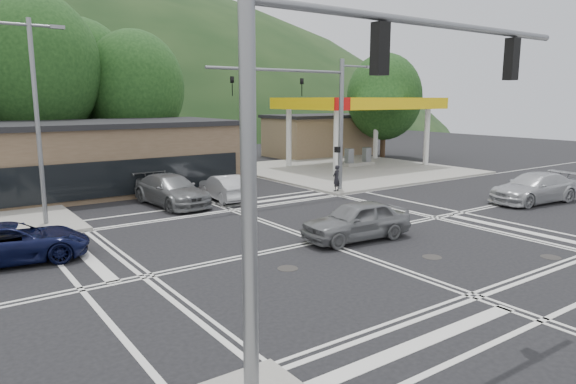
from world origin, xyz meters
TOP-DOWN VIEW (x-y plane):
  - ground at (0.00, 0.00)m, footprint 120.00×120.00m
  - sidewalk_ne at (15.00, 15.00)m, footprint 16.00×16.00m
  - gas_station_canopy at (16.99, 15.99)m, footprint 12.32×8.34m
  - convenience_store at (20.00, 25.00)m, footprint 10.00×6.00m
  - commercial_row at (-8.00, 17.00)m, footprint 24.00×8.00m
  - hill_north at (0.00, 90.00)m, footprint 252.00×126.00m
  - tree_n_b at (-6.00, 24.00)m, footprint 9.00×9.00m
  - tree_n_c at (1.00, 24.00)m, footprint 7.60×7.60m
  - tree_n_e at (-2.00, 28.00)m, footprint 8.40×8.40m
  - tree_ne at (24.00, 20.00)m, footprint 7.20×7.20m
  - streetlight_nw at (-8.44, 9.00)m, footprint 2.50×0.25m
  - signal_mast_ne at (6.95, 8.20)m, footprint 11.65×0.30m
  - signal_mast_sw at (-6.39, -8.20)m, footprint 9.14×0.28m
  - car_blue_west at (-10.44, 4.13)m, footprint 5.32×3.00m
  - car_grey_center at (1.40, -0.62)m, footprint 4.81×2.30m
  - car_silver_east at (14.66, -0.67)m, footprint 5.82×2.96m
  - car_queue_a at (1.00, 9.83)m, footprint 1.95×4.51m
  - car_queue_b at (5.04, 19.34)m, footprint 1.67×4.09m
  - car_northbound at (-2.02, 10.24)m, footprint 2.81×5.82m
  - pedestrian at (7.50, 7.73)m, footprint 0.67×0.54m

SIDE VIEW (x-z plane):
  - ground at x=0.00m, z-range 0.00..0.00m
  - hill_north at x=0.00m, z-range -70.00..70.00m
  - sidewalk_ne at x=15.00m, z-range 0.00..0.15m
  - car_queue_b at x=5.04m, z-range 0.00..1.39m
  - car_blue_west at x=-10.44m, z-range 0.00..1.40m
  - car_queue_a at x=1.00m, z-range 0.00..1.44m
  - car_grey_center at x=1.40m, z-range 0.00..1.58m
  - car_silver_east at x=14.66m, z-range 0.00..1.62m
  - car_northbound at x=-2.02m, z-range 0.00..1.63m
  - pedestrian at x=7.50m, z-range 0.15..1.73m
  - convenience_store at x=20.00m, z-range 0.00..3.80m
  - commercial_row at x=-8.00m, z-range 0.00..4.00m
  - gas_station_canopy at x=16.99m, z-range 2.17..7.92m
  - streetlight_nw at x=-8.44m, z-range 0.55..9.55m
  - signal_mast_ne at x=6.95m, z-range 1.07..9.07m
  - signal_mast_sw at x=-6.39m, z-range 1.12..9.12m
  - tree_ne at x=24.00m, z-range 0.85..10.84m
  - tree_n_c at x=1.00m, z-range 1.06..11.93m
  - tree_n_e at x=-2.00m, z-range 1.15..13.13m
  - tree_n_b at x=-6.00m, z-range 1.30..14.28m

